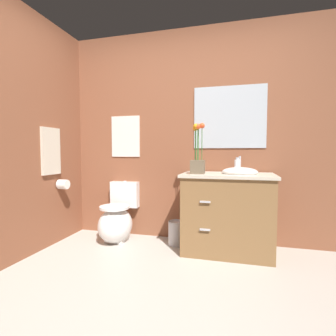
{
  "coord_description": "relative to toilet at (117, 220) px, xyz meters",
  "views": [
    {
      "loc": [
        0.53,
        -1.44,
        1.06
      ],
      "look_at": [
        -0.18,
        1.23,
        0.88
      ],
      "focal_mm": 27.43,
      "sensor_mm": 36.0,
      "label": 1
    }
  ],
  "objects": [
    {
      "name": "ground_plane",
      "position": [
        0.83,
        -1.31,
        -0.24
      ],
      "size": [
        9.87,
        9.87,
        0.0
      ],
      "primitive_type": "plane",
      "color": "#B2ADA3"
    },
    {
      "name": "wall_back",
      "position": [
        1.03,
        0.3,
        1.01
      ],
      "size": [
        4.61,
        0.05,
        2.5
      ],
      "primitive_type": "cube",
      "color": "brown",
      "rests_on": "ground_plane"
    },
    {
      "name": "wall_left",
      "position": [
        -0.68,
        -0.84,
        1.01
      ],
      "size": [
        0.05,
        4.43,
        2.5
      ],
      "primitive_type": "cube",
      "color": "brown",
      "rests_on": "ground_plane"
    },
    {
      "name": "toilet",
      "position": [
        0.0,
        0.0,
        0.0
      ],
      "size": [
        0.38,
        0.59,
        0.69
      ],
      "color": "white",
      "rests_on": "ground_plane"
    },
    {
      "name": "vanity_cabinet",
      "position": [
        1.28,
        -0.03,
        0.18
      ],
      "size": [
        0.94,
        0.56,
        1.01
      ],
      "color": "brown",
      "rests_on": "ground_plane"
    },
    {
      "name": "flower_vase",
      "position": [
        0.97,
        -0.11,
        0.76
      ],
      "size": [
        0.14,
        0.14,
        0.52
      ],
      "color": "brown",
      "rests_on": "vanity_cabinet"
    },
    {
      "name": "soap_bottle",
      "position": [
        1.37,
        0.11,
        0.66
      ],
      "size": [
        0.06,
        0.06,
        0.17
      ],
      "color": "white",
      "rests_on": "vanity_cabinet"
    },
    {
      "name": "trash_bin",
      "position": [
        0.71,
        0.05,
        -0.11
      ],
      "size": [
        0.18,
        0.18,
        0.27
      ],
      "color": "#B7B7BC",
      "rests_on": "ground_plane"
    },
    {
      "name": "wall_poster",
      "position": [
        0.0,
        0.27,
        1.01
      ],
      "size": [
        0.38,
        0.01,
        0.51
      ],
      "primitive_type": "cube",
      "color": "silver"
    },
    {
      "name": "wall_mirror",
      "position": [
        1.28,
        0.27,
        1.21
      ],
      "size": [
        0.8,
        0.01,
        0.7
      ],
      "primitive_type": "cube",
      "color": "#B2BCC6"
    },
    {
      "name": "hanging_towel",
      "position": [
        -0.64,
        -0.32,
        0.82
      ],
      "size": [
        0.03,
        0.28,
        0.52
      ],
      "primitive_type": "cube",
      "color": "beige"
    },
    {
      "name": "toilet_paper_roll",
      "position": [
        -0.58,
        -0.2,
        0.44
      ],
      "size": [
        0.11,
        0.11,
        0.11
      ],
      "primitive_type": "cylinder",
      "rotation": [
        0.0,
        1.57,
        0.0
      ],
      "color": "white"
    }
  ]
}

